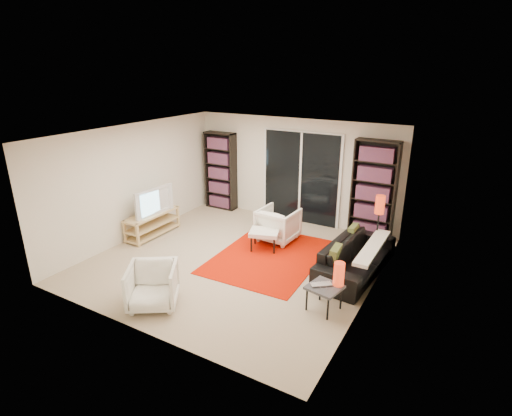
{
  "coord_description": "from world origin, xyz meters",
  "views": [
    {
      "loc": [
        3.72,
        -5.75,
        3.49
      ],
      "look_at": [
        0.25,
        0.3,
        1.0
      ],
      "focal_mm": 28.0,
      "sensor_mm": 36.0,
      "label": 1
    }
  ],
  "objects_px": {
    "bookshelf_right": "(374,190)",
    "floor_lamp": "(379,212)",
    "armchair_front": "(153,286)",
    "ottoman": "(264,233)",
    "side_table": "(325,289)",
    "bookshelf_left": "(221,171)",
    "armchair_back": "(278,224)",
    "tv_stand": "(153,223)",
    "sofa": "(356,257)"
  },
  "relations": [
    {
      "from": "sofa",
      "to": "armchair_back",
      "type": "bearing_deg",
      "value": 76.95
    },
    {
      "from": "armchair_back",
      "to": "floor_lamp",
      "type": "xyz_separation_m",
      "value": [
        2.0,
        0.14,
        0.6
      ]
    },
    {
      "from": "tv_stand",
      "to": "armchair_front",
      "type": "xyz_separation_m",
      "value": [
        1.94,
        -2.03,
        0.07
      ]
    },
    {
      "from": "armchair_back",
      "to": "side_table",
      "type": "height_order",
      "value": "armchair_back"
    },
    {
      "from": "armchair_front",
      "to": "side_table",
      "type": "bearing_deg",
      "value": -5.96
    },
    {
      "from": "sofa",
      "to": "floor_lamp",
      "type": "relative_size",
      "value": 1.62
    },
    {
      "from": "bookshelf_right",
      "to": "floor_lamp",
      "type": "distance_m",
      "value": 1.04
    },
    {
      "from": "bookshelf_left",
      "to": "side_table",
      "type": "distance_m",
      "value": 5.06
    },
    {
      "from": "bookshelf_right",
      "to": "armchair_back",
      "type": "distance_m",
      "value": 2.11
    },
    {
      "from": "ottoman",
      "to": "floor_lamp",
      "type": "relative_size",
      "value": 0.54
    },
    {
      "from": "tv_stand",
      "to": "floor_lamp",
      "type": "height_order",
      "value": "floor_lamp"
    },
    {
      "from": "tv_stand",
      "to": "armchair_front",
      "type": "relative_size",
      "value": 1.79
    },
    {
      "from": "tv_stand",
      "to": "side_table",
      "type": "xyz_separation_m",
      "value": [
        4.25,
        -0.84,
        0.09
      ]
    },
    {
      "from": "armchair_back",
      "to": "floor_lamp",
      "type": "distance_m",
      "value": 2.09
    },
    {
      "from": "armchair_front",
      "to": "bookshelf_right",
      "type": "bearing_deg",
      "value": 29.59
    },
    {
      "from": "bookshelf_left",
      "to": "tv_stand",
      "type": "height_order",
      "value": "bookshelf_left"
    },
    {
      "from": "armchair_back",
      "to": "floor_lamp",
      "type": "relative_size",
      "value": 0.61
    },
    {
      "from": "bookshelf_left",
      "to": "armchair_front",
      "type": "bearing_deg",
      "value": -68.66
    },
    {
      "from": "bookshelf_right",
      "to": "armchair_front",
      "type": "bearing_deg",
      "value": -117.2
    },
    {
      "from": "floor_lamp",
      "to": "armchair_front",
      "type": "bearing_deg",
      "value": -127.83
    },
    {
      "from": "armchair_back",
      "to": "floor_lamp",
      "type": "bearing_deg",
      "value": -173.05
    },
    {
      "from": "armchair_back",
      "to": "ottoman",
      "type": "relative_size",
      "value": 1.12
    },
    {
      "from": "tv_stand",
      "to": "ottoman",
      "type": "distance_m",
      "value": 2.52
    },
    {
      "from": "tv_stand",
      "to": "armchair_back",
      "type": "relative_size",
      "value": 1.71
    },
    {
      "from": "sofa",
      "to": "bookshelf_left",
      "type": "bearing_deg",
      "value": 71.65
    },
    {
      "from": "bookshelf_left",
      "to": "sofa",
      "type": "relative_size",
      "value": 0.95
    },
    {
      "from": "sofa",
      "to": "ottoman",
      "type": "bearing_deg",
      "value": 93.11
    },
    {
      "from": "sofa",
      "to": "ottoman",
      "type": "distance_m",
      "value": 1.87
    },
    {
      "from": "ottoman",
      "to": "tv_stand",
      "type": "bearing_deg",
      "value": -166.94
    },
    {
      "from": "sofa",
      "to": "floor_lamp",
      "type": "distance_m",
      "value": 0.99
    },
    {
      "from": "armchair_front",
      "to": "ottoman",
      "type": "xyz_separation_m",
      "value": [
        0.51,
        2.6,
        0.01
      ]
    },
    {
      "from": "ottoman",
      "to": "floor_lamp",
      "type": "distance_m",
      "value": 2.23
    },
    {
      "from": "sofa",
      "to": "armchair_front",
      "type": "bearing_deg",
      "value": 141.42
    },
    {
      "from": "armchair_back",
      "to": "sofa",
      "type": "bearing_deg",
      "value": 165.38
    },
    {
      "from": "armchair_back",
      "to": "armchair_front",
      "type": "height_order",
      "value": "armchair_back"
    },
    {
      "from": "floor_lamp",
      "to": "bookshelf_right",
      "type": "bearing_deg",
      "value": 110.28
    },
    {
      "from": "bookshelf_right",
      "to": "tv_stand",
      "type": "relative_size",
      "value": 1.59
    },
    {
      "from": "tv_stand",
      "to": "side_table",
      "type": "distance_m",
      "value": 4.34
    },
    {
      "from": "tv_stand",
      "to": "armchair_front",
      "type": "bearing_deg",
      "value": -46.3
    },
    {
      "from": "sofa",
      "to": "side_table",
      "type": "bearing_deg",
      "value": -178.72
    },
    {
      "from": "sofa",
      "to": "armchair_back",
      "type": "distance_m",
      "value": 1.93
    },
    {
      "from": "bookshelf_right",
      "to": "sofa",
      "type": "relative_size",
      "value": 1.02
    },
    {
      "from": "tv_stand",
      "to": "side_table",
      "type": "relative_size",
      "value": 2.41
    },
    {
      "from": "armchair_front",
      "to": "floor_lamp",
      "type": "height_order",
      "value": "floor_lamp"
    },
    {
      "from": "sofa",
      "to": "armchair_back",
      "type": "relative_size",
      "value": 2.66
    },
    {
      "from": "bookshelf_right",
      "to": "armchair_front",
      "type": "distance_m",
      "value": 4.84
    },
    {
      "from": "tv_stand",
      "to": "floor_lamp",
      "type": "relative_size",
      "value": 1.04
    },
    {
      "from": "armchair_front",
      "to": "side_table",
      "type": "relative_size",
      "value": 1.35
    },
    {
      "from": "bookshelf_right",
      "to": "floor_lamp",
      "type": "xyz_separation_m",
      "value": [
        0.36,
        -0.97,
        -0.1
      ]
    },
    {
      "from": "armchair_back",
      "to": "side_table",
      "type": "distance_m",
      "value": 2.63
    }
  ]
}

